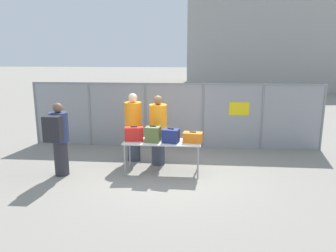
% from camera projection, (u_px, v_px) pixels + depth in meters
% --- Properties ---
extents(ground_plane, '(120.00, 120.00, 0.00)m').
position_uv_depth(ground_plane, '(167.00, 175.00, 7.99)').
color(ground_plane, gray).
extents(fence_section, '(9.00, 0.07, 2.01)m').
position_uv_depth(fence_section, '(174.00, 114.00, 10.15)').
color(fence_section, gray).
rests_on(fence_section, ground_plane).
extents(inspection_table, '(1.87, 0.72, 0.80)m').
position_uv_depth(inspection_table, '(162.00, 144.00, 7.99)').
color(inspection_table, silver).
rests_on(inspection_table, ground_plane).
extents(suitcase_red, '(0.47, 0.26, 0.36)m').
position_uv_depth(suitcase_red, '(134.00, 134.00, 7.99)').
color(suitcase_red, red).
rests_on(suitcase_red, inspection_table).
extents(suitcase_olive, '(0.36, 0.36, 0.40)m').
position_uv_depth(suitcase_olive, '(153.00, 134.00, 7.92)').
color(suitcase_olive, '#566033').
rests_on(suitcase_olive, inspection_table).
extents(suitcase_navy, '(0.43, 0.36, 0.35)m').
position_uv_depth(suitcase_navy, '(171.00, 136.00, 7.85)').
color(suitcase_navy, navy).
rests_on(suitcase_navy, inspection_table).
extents(suitcase_orange, '(0.48, 0.33, 0.26)m').
position_uv_depth(suitcase_orange, '(193.00, 137.00, 7.87)').
color(suitcase_orange, orange).
rests_on(suitcase_orange, inspection_table).
extents(traveler_hooded, '(0.44, 0.68, 1.77)m').
position_uv_depth(traveler_hooded, '(59.00, 137.00, 7.72)').
color(traveler_hooded, '#2D2D33').
rests_on(traveler_hooded, ground_plane).
extents(security_worker_near, '(0.46, 0.46, 1.84)m').
position_uv_depth(security_worker_near, '(158.00, 129.00, 8.55)').
color(security_worker_near, '#383D4C').
rests_on(security_worker_near, ground_plane).
extents(security_worker_far, '(0.46, 0.46, 1.86)m').
position_uv_depth(security_worker_far, '(133.00, 126.00, 8.85)').
color(security_worker_far, '#383D4C').
rests_on(security_worker_far, ground_plane).
extents(utility_trailer, '(3.41, 2.24, 0.69)m').
position_uv_depth(utility_trailer, '(199.00, 120.00, 12.54)').
color(utility_trailer, silver).
rests_on(utility_trailer, ground_plane).
extents(distant_hangar, '(14.36, 11.49, 6.83)m').
position_uv_depth(distant_hangar, '(270.00, 47.00, 28.94)').
color(distant_hangar, '#999993').
rests_on(distant_hangar, ground_plane).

